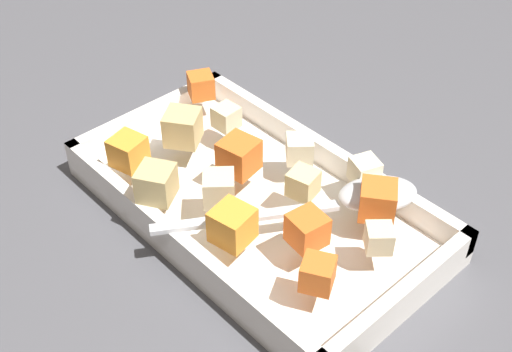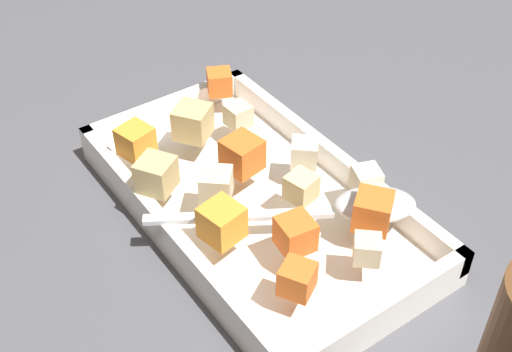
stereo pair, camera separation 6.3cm
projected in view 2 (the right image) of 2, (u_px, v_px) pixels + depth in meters
ground_plane at (257, 204)px, 0.68m from camera, size 4.00×4.00×0.00m
baking_dish at (256, 206)px, 0.66m from camera, size 0.36×0.20×0.04m
carrot_chunk_mid_left at (297, 279)px, 0.53m from camera, size 0.04×0.04×0.03m
carrot_chunk_near_left at (136, 141)px, 0.67m from camera, size 0.04×0.04×0.03m
carrot_chunk_far_left at (242, 155)px, 0.65m from camera, size 0.04×0.04×0.03m
carrot_chunk_near_right at (219, 82)px, 0.75m from camera, size 0.04×0.04×0.03m
carrot_chunk_corner_ne at (222, 222)px, 0.58m from camera, size 0.04×0.04×0.03m
carrot_chunk_back_center at (295, 234)px, 0.57m from camera, size 0.03×0.03×0.03m
carrot_chunk_under_handle at (373, 211)px, 0.59m from camera, size 0.04×0.04×0.03m
potato_chunk_corner_sw at (238, 115)px, 0.70m from camera, size 0.02×0.02×0.02m
potato_chunk_heap_side at (305, 153)px, 0.66m from camera, size 0.04×0.04×0.03m
potato_chunk_mid_right at (156, 175)px, 0.63m from camera, size 0.04×0.04×0.03m
potato_chunk_far_right at (216, 185)px, 0.62m from camera, size 0.04×0.04×0.03m
potato_chunk_center at (193, 122)px, 0.69m from camera, size 0.05×0.05×0.03m
potato_chunk_heap_top at (367, 249)px, 0.56m from camera, size 0.03×0.03×0.02m
potato_chunk_corner_nw at (301, 187)px, 0.62m from camera, size 0.03×0.03×0.02m
potato_chunk_rim_edge at (366, 180)px, 0.63m from camera, size 0.03×0.03×0.02m
serving_spoon at (360, 206)px, 0.60m from camera, size 0.15×0.22×0.02m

